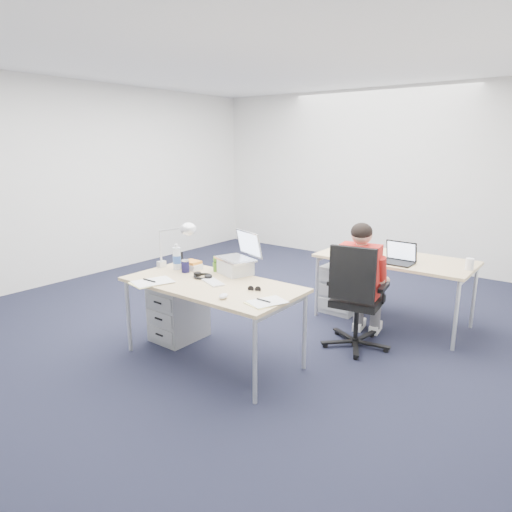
{
  "coord_description": "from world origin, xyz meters",
  "views": [
    {
      "loc": [
        3.05,
        -3.66,
        1.91
      ],
      "look_at": [
        0.41,
        -0.21,
        0.85
      ],
      "focal_mm": 32.0,
      "sensor_mm": 36.0,
      "label": 1
    }
  ],
  "objects_px": {
    "office_chair": "(355,318)",
    "drawer_pedestal_far": "(343,287)",
    "desk_far": "(395,262)",
    "seated_person": "(363,282)",
    "far_cup": "(470,264)",
    "computer_mouse": "(223,296)",
    "drawer_pedestal_near": "(179,312)",
    "wireless_keyboard": "(213,282)",
    "sunglasses": "(254,289)",
    "book_stack": "(192,265)",
    "silver_laptop": "(235,254)",
    "desk_lamp": "(171,244)",
    "dark_laptop": "(397,253)",
    "water_bottle": "(177,257)",
    "desk_near": "(212,288)",
    "headphones": "(203,276)",
    "bear_figurine": "(216,264)",
    "cordless_phone": "(181,259)",
    "can_koozie": "(185,266)"
  },
  "relations": [
    {
      "from": "office_chair",
      "to": "drawer_pedestal_near",
      "type": "bearing_deg",
      "value": -158.72
    },
    {
      "from": "seated_person",
      "to": "water_bottle",
      "type": "height_order",
      "value": "seated_person"
    },
    {
      "from": "bear_figurine",
      "to": "far_cup",
      "type": "bearing_deg",
      "value": 24.34
    },
    {
      "from": "far_cup",
      "to": "computer_mouse",
      "type": "bearing_deg",
      "value": -122.36
    },
    {
      "from": "desk_far",
      "to": "dark_laptop",
      "type": "xyz_separation_m",
      "value": [
        0.1,
        -0.24,
        0.16
      ]
    },
    {
      "from": "wireless_keyboard",
      "to": "computer_mouse",
      "type": "xyz_separation_m",
      "value": [
        0.36,
        -0.26,
        0.01
      ]
    },
    {
      "from": "computer_mouse",
      "to": "water_bottle",
      "type": "relative_size",
      "value": 0.41
    },
    {
      "from": "desk_far",
      "to": "seated_person",
      "type": "relative_size",
      "value": 1.33
    },
    {
      "from": "office_chair",
      "to": "drawer_pedestal_far",
      "type": "relative_size",
      "value": 1.88
    },
    {
      "from": "water_bottle",
      "to": "desk_lamp",
      "type": "distance_m",
      "value": 0.14
    },
    {
      "from": "silver_laptop",
      "to": "desk_far",
      "type": "bearing_deg",
      "value": 76.4
    },
    {
      "from": "wireless_keyboard",
      "to": "desk_near",
      "type": "bearing_deg",
      "value": -69.88
    },
    {
      "from": "seated_person",
      "to": "headphones",
      "type": "bearing_deg",
      "value": -142.76
    },
    {
      "from": "wireless_keyboard",
      "to": "far_cup",
      "type": "height_order",
      "value": "far_cup"
    },
    {
      "from": "desk_far",
      "to": "office_chair",
      "type": "height_order",
      "value": "office_chair"
    },
    {
      "from": "silver_laptop",
      "to": "wireless_keyboard",
      "type": "xyz_separation_m",
      "value": [
        0.02,
        -0.34,
        -0.19
      ]
    },
    {
      "from": "wireless_keyboard",
      "to": "headphones",
      "type": "xyz_separation_m",
      "value": [
        -0.18,
        0.06,
        0.01
      ]
    },
    {
      "from": "desk_far",
      "to": "book_stack",
      "type": "relative_size",
      "value": 9.03
    },
    {
      "from": "office_chair",
      "to": "far_cup",
      "type": "relative_size",
      "value": 9.17
    },
    {
      "from": "seated_person",
      "to": "far_cup",
      "type": "bearing_deg",
      "value": 29.65
    },
    {
      "from": "cordless_phone",
      "to": "far_cup",
      "type": "xyz_separation_m",
      "value": [
        2.35,
        1.59,
        -0.01
      ]
    },
    {
      "from": "drawer_pedestal_near",
      "to": "cordless_phone",
      "type": "bearing_deg",
      "value": 118.09
    },
    {
      "from": "seated_person",
      "to": "silver_laptop",
      "type": "xyz_separation_m",
      "value": [
        -0.9,
        -0.85,
        0.32
      ]
    },
    {
      "from": "computer_mouse",
      "to": "dark_laptop",
      "type": "xyz_separation_m",
      "value": [
        0.68,
        1.89,
        0.1
      ]
    },
    {
      "from": "desk_far",
      "to": "book_stack",
      "type": "height_order",
      "value": "book_stack"
    },
    {
      "from": "wireless_keyboard",
      "to": "sunglasses",
      "type": "distance_m",
      "value": 0.43
    },
    {
      "from": "drawer_pedestal_near",
      "to": "bear_figurine",
      "type": "relative_size",
      "value": 3.63
    },
    {
      "from": "water_bottle",
      "to": "desk_near",
      "type": "bearing_deg",
      "value": -12.61
    },
    {
      "from": "water_bottle",
      "to": "book_stack",
      "type": "height_order",
      "value": "water_bottle"
    },
    {
      "from": "desk_far",
      "to": "drawer_pedestal_far",
      "type": "bearing_deg",
      "value": 178.35
    },
    {
      "from": "desk_far",
      "to": "seated_person",
      "type": "bearing_deg",
      "value": -94.65
    },
    {
      "from": "drawer_pedestal_near",
      "to": "cordless_phone",
      "type": "relative_size",
      "value": 4.05
    },
    {
      "from": "headphones",
      "to": "desk_lamp",
      "type": "xyz_separation_m",
      "value": [
        -0.43,
        0.02,
        0.24
      ]
    },
    {
      "from": "book_stack",
      "to": "sunglasses",
      "type": "xyz_separation_m",
      "value": [
        0.9,
        -0.17,
        -0.03
      ]
    },
    {
      "from": "drawer_pedestal_far",
      "to": "far_cup",
      "type": "relative_size",
      "value": 4.89
    },
    {
      "from": "drawer_pedestal_near",
      "to": "desk_lamp",
      "type": "distance_m",
      "value": 0.71
    },
    {
      "from": "bear_figurine",
      "to": "cordless_phone",
      "type": "xyz_separation_m",
      "value": [
        -0.44,
        -0.04,
        -0.01
      ]
    },
    {
      "from": "desk_far",
      "to": "desk_lamp",
      "type": "distance_m",
      "value": 2.38
    },
    {
      "from": "silver_laptop",
      "to": "dark_laptop",
      "type": "bearing_deg",
      "value": 69.09
    },
    {
      "from": "dark_laptop",
      "to": "desk_lamp",
      "type": "bearing_deg",
      "value": -136.0
    },
    {
      "from": "desk_near",
      "to": "computer_mouse",
      "type": "bearing_deg",
      "value": -34.94
    },
    {
      "from": "computer_mouse",
      "to": "headphones",
      "type": "distance_m",
      "value": 0.63
    },
    {
      "from": "bear_figurine",
      "to": "dark_laptop",
      "type": "bearing_deg",
      "value": 32.01
    },
    {
      "from": "can_koozie",
      "to": "computer_mouse",
      "type": "bearing_deg",
      "value": -23.92
    },
    {
      "from": "desk_far",
      "to": "drawer_pedestal_near",
      "type": "height_order",
      "value": "desk_far"
    },
    {
      "from": "silver_laptop",
      "to": "bear_figurine",
      "type": "bearing_deg",
      "value": -148.77
    },
    {
      "from": "desk_near",
      "to": "drawer_pedestal_far",
      "type": "relative_size",
      "value": 2.91
    },
    {
      "from": "can_koozie",
      "to": "desk_far",
      "type": "bearing_deg",
      "value": 52.31
    },
    {
      "from": "drawer_pedestal_far",
      "to": "computer_mouse",
      "type": "distance_m",
      "value": 2.2
    },
    {
      "from": "book_stack",
      "to": "dark_laptop",
      "type": "distance_m",
      "value": 2.08
    }
  ]
}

